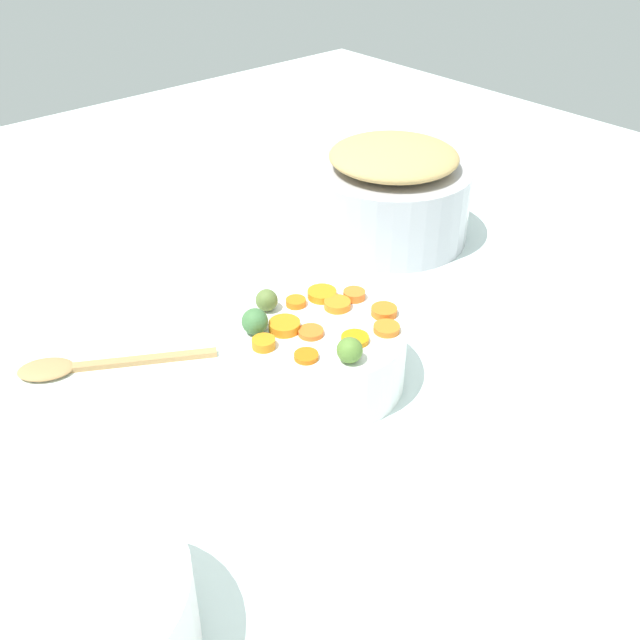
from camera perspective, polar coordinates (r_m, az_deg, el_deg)
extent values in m
cube|color=white|center=(1.02, -2.11, -3.80)|extent=(2.40, 2.40, 0.02)
cylinder|color=white|center=(0.96, 0.00, -2.59)|extent=(0.22, 0.22, 0.08)
cylinder|color=#B5B5BD|center=(1.30, 5.52, 8.97)|extent=(0.27, 0.27, 0.13)
ellipsoid|color=tan|center=(1.27, 5.73, 12.49)|extent=(0.22, 0.22, 0.04)
cylinder|color=orange|center=(0.99, 2.66, 1.97)|extent=(0.03, 0.03, 0.01)
cylinder|color=orange|center=(0.92, -2.76, -0.47)|extent=(0.04, 0.04, 0.01)
cylinder|color=orange|center=(0.96, 4.98, 0.69)|extent=(0.05, 0.05, 0.01)
cylinder|color=orange|center=(0.90, -4.38, -1.80)|extent=(0.03, 0.03, 0.01)
cylinder|color=orange|center=(0.93, 5.17, -0.66)|extent=(0.04, 0.04, 0.01)
cylinder|color=orange|center=(0.97, 1.35, 1.22)|extent=(0.05, 0.05, 0.01)
cylinder|color=orange|center=(0.92, -0.71, -0.95)|extent=(0.04, 0.04, 0.01)
cylinder|color=orange|center=(0.99, -0.02, 2.13)|extent=(0.05, 0.05, 0.01)
cylinder|color=orange|center=(0.97, -1.88, 1.39)|extent=(0.03, 0.03, 0.01)
cylinder|color=orange|center=(0.88, -1.07, -2.81)|extent=(0.03, 0.03, 0.01)
cylinder|color=orange|center=(0.91, 2.72, -1.46)|extent=(0.04, 0.04, 0.01)
sphere|color=#43753F|center=(0.92, -5.06, -0.11)|extent=(0.03, 0.03, 0.03)
sphere|color=#588233|center=(0.87, 2.31, -2.34)|extent=(0.03, 0.03, 0.03)
sphere|color=#5E7538|center=(0.96, -4.15, 1.54)|extent=(0.03, 0.03, 0.03)
cube|color=tan|center=(1.04, -13.65, -3.04)|extent=(0.18, 0.12, 0.01)
ellipsoid|color=tan|center=(1.06, -20.44, -3.59)|extent=(0.09, 0.08, 0.01)
cylinder|color=white|center=(0.71, -18.76, -21.38)|extent=(0.21, 0.21, 0.10)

